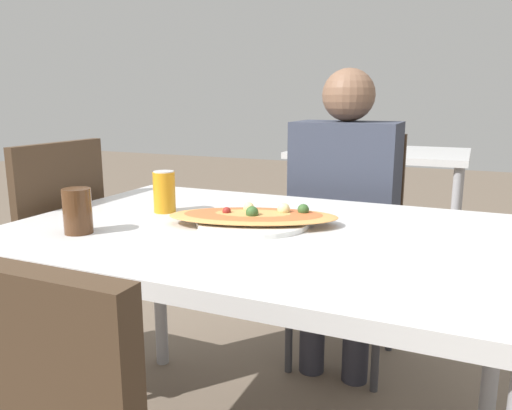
% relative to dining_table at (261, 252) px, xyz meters
% --- Properties ---
extents(dining_table, '(1.33, 0.90, 0.74)m').
position_rel_dining_table_xyz_m(dining_table, '(0.00, 0.00, 0.00)').
color(dining_table, silver).
rests_on(dining_table, ground_plane).
extents(chair_far_seated, '(0.40, 0.40, 0.93)m').
position_rel_dining_table_xyz_m(chair_far_seated, '(0.06, 0.78, -0.14)').
color(chair_far_seated, '#3F2D1E').
rests_on(chair_far_seated, ground_plane).
extents(chair_side_left, '(0.40, 0.40, 0.93)m').
position_rel_dining_table_xyz_m(chair_side_left, '(-0.85, 0.04, -0.14)').
color(chair_side_left, '#3F2D1E').
rests_on(chair_side_left, ground_plane).
extents(person_seated, '(0.39, 0.27, 1.18)m').
position_rel_dining_table_xyz_m(person_seated, '(0.06, 0.66, 0.03)').
color(person_seated, '#2D2D38').
rests_on(person_seated, ground_plane).
extents(pizza_main, '(0.50, 0.34, 0.06)m').
position_rel_dining_table_xyz_m(pizza_main, '(-0.03, 0.03, 0.09)').
color(pizza_main, white).
rests_on(pizza_main, dining_table).
extents(soda_can, '(0.07, 0.07, 0.12)m').
position_rel_dining_table_xyz_m(soda_can, '(-0.34, 0.06, 0.13)').
color(soda_can, orange).
rests_on(soda_can, dining_table).
extents(drink_glass, '(0.07, 0.07, 0.12)m').
position_rel_dining_table_xyz_m(drink_glass, '(-0.41, -0.23, 0.12)').
color(drink_glass, '#4C2D19').
rests_on(drink_glass, dining_table).
extents(background_table, '(1.10, 0.80, 0.86)m').
position_rel_dining_table_xyz_m(background_table, '(-0.11, 2.18, 0.01)').
color(background_table, silver).
rests_on(background_table, ground_plane).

